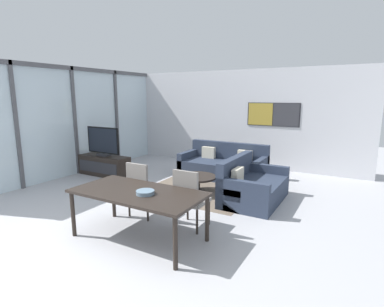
{
  "coord_description": "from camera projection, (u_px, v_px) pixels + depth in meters",
  "views": [
    {
      "loc": [
        3.35,
        -2.22,
        2.06
      ],
      "look_at": [
        0.5,
        2.77,
        0.95
      ],
      "focal_mm": 28.0,
      "sensor_mm": 36.0,
      "label": 1
    }
  ],
  "objects": [
    {
      "name": "television",
      "position": [
        103.0,
        142.0,
        7.74
      ],
      "size": [
        1.05,
        0.2,
        0.75
      ],
      "color": "#2D2D33",
      "rests_on": "tv_console"
    },
    {
      "name": "dining_chair_left",
      "position": [
        142.0,
        187.0,
        5.1
      ],
      "size": [
        0.46,
        0.46,
        0.96
      ],
      "color": "gray",
      "rests_on": "ground_plane"
    },
    {
      "name": "area_rug",
      "position": [
        197.0,
        192.0,
        6.49
      ],
      "size": [
        2.31,
        1.7,
        0.01
      ],
      "color": "#706051",
      "rests_on": "ground_plane"
    },
    {
      "name": "sofa_side",
      "position": [
        250.0,
        187.0,
        5.94
      ],
      "size": [
        0.98,
        1.58,
        0.86
      ],
      "rotation": [
        0.0,
        0.0,
        1.57
      ],
      "color": "#2D384C",
      "rests_on": "ground_plane"
    },
    {
      "name": "window_wall_left",
      "position": [
        74.0,
        116.0,
        7.82
      ],
      "size": [
        0.07,
        6.15,
        2.8
      ],
      "color": "silver",
      "rests_on": "ground_plane"
    },
    {
      "name": "fruit_bowl",
      "position": [
        145.0,
        192.0,
        4.13
      ],
      "size": [
        0.26,
        0.26,
        0.05
      ],
      "color": "slate",
      "rests_on": "dining_table"
    },
    {
      "name": "dining_table",
      "position": [
        138.0,
        195.0,
        4.28
      ],
      "size": [
        1.92,
        0.96,
        0.72
      ],
      "color": "black",
      "rests_on": "ground_plane"
    },
    {
      "name": "coffee_table",
      "position": [
        197.0,
        180.0,
        6.44
      ],
      "size": [
        0.84,
        0.84,
        0.37
      ],
      "color": "black",
      "rests_on": "ground_plane"
    },
    {
      "name": "ground_plane",
      "position": [
        54.0,
        256.0,
        3.91
      ],
      "size": [
        24.0,
        24.0,
        0.0
      ],
      "primitive_type": "plane",
      "color": "#B2B2B7"
    },
    {
      "name": "wall_back",
      "position": [
        235.0,
        118.0,
        8.88
      ],
      "size": [
        7.48,
        0.09,
        2.8
      ],
      "color": "silver",
      "rests_on": "ground_plane"
    },
    {
      "name": "sofa_main",
      "position": [
        224.0,
        166.0,
        7.68
      ],
      "size": [
        2.13,
        0.98,
        0.86
      ],
      "color": "#2D384C",
      "rests_on": "ground_plane"
    },
    {
      "name": "dining_chair_centre",
      "position": [
        189.0,
        196.0,
        4.63
      ],
      "size": [
        0.46,
        0.46,
        0.96
      ],
      "color": "gray",
      "rests_on": "ground_plane"
    },
    {
      "name": "tv_console",
      "position": [
        104.0,
        165.0,
        7.86
      ],
      "size": [
        1.42,
        0.49,
        0.52
      ],
      "color": "black",
      "rests_on": "ground_plane"
    }
  ]
}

